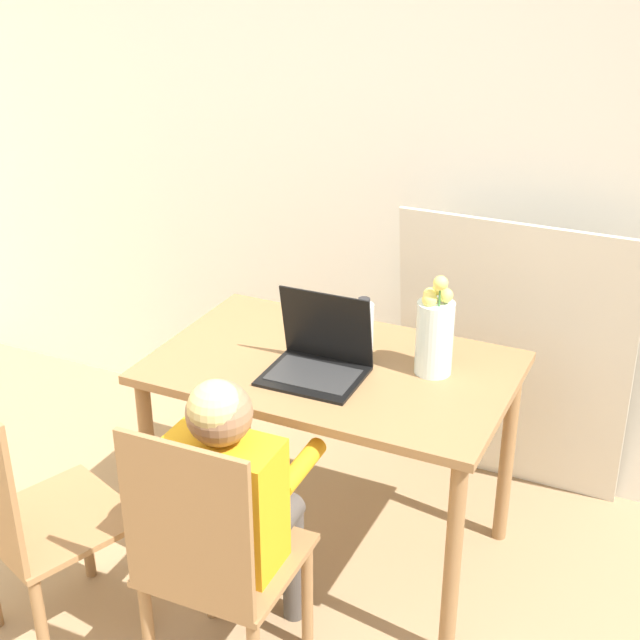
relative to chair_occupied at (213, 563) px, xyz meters
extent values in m
cube|color=white|center=(-0.13, 1.49, 0.79)|extent=(6.40, 0.05, 2.50)
cube|color=olive|center=(0.03, 0.71, 0.27)|extent=(1.16, 0.73, 0.03)
cylinder|color=olive|center=(-0.50, 0.40, -0.10)|extent=(0.05, 0.05, 0.72)
cylinder|color=olive|center=(0.56, 0.40, -0.10)|extent=(0.05, 0.05, 0.72)
cylinder|color=olive|center=(-0.50, 1.03, -0.10)|extent=(0.05, 0.05, 0.72)
cylinder|color=olive|center=(0.56, 1.03, -0.10)|extent=(0.05, 0.05, 0.72)
cube|color=olive|center=(0.00, 0.07, -0.05)|extent=(0.41, 0.41, 0.02)
cube|color=olive|center=(0.00, -0.12, 0.21)|extent=(0.38, 0.03, 0.49)
cylinder|color=olive|center=(0.16, 0.25, -0.26)|extent=(0.04, 0.04, 0.41)
cylinder|color=olive|center=(-0.18, 0.24, -0.26)|extent=(0.04, 0.04, 0.41)
cylinder|color=olive|center=(-0.17, -0.10, -0.26)|extent=(0.04, 0.04, 0.41)
cube|color=olive|center=(-0.56, 0.01, -0.05)|extent=(0.52, 0.52, 0.02)
cylinder|color=olive|center=(-0.34, 0.11, -0.26)|extent=(0.04, 0.04, 0.41)
cylinder|color=olive|center=(-0.66, 0.23, -0.26)|extent=(0.04, 0.04, 0.41)
cylinder|color=olive|center=(-0.46, -0.21, -0.26)|extent=(0.04, 0.04, 0.41)
cube|color=orange|center=(0.00, 0.07, 0.16)|extent=(0.32, 0.19, 0.38)
sphere|color=#936B4C|center=(0.00, 0.07, 0.44)|extent=(0.18, 0.18, 0.18)
sphere|color=#D8BC72|center=(0.00, 0.06, 0.46)|extent=(0.15, 0.15, 0.15)
cylinder|color=#4C4742|center=(0.07, 0.22, -0.02)|extent=(0.10, 0.28, 0.09)
cylinder|color=#4C4742|center=(-0.08, 0.21, -0.02)|extent=(0.10, 0.28, 0.09)
cylinder|color=#4C4742|center=(0.06, 0.36, -0.25)|extent=(0.07, 0.07, 0.43)
cylinder|color=#4C4742|center=(-0.08, 0.35, -0.25)|extent=(0.07, 0.07, 0.43)
cylinder|color=orange|center=(0.13, 0.29, 0.17)|extent=(0.06, 0.24, 0.06)
cylinder|color=orange|center=(-0.14, 0.28, 0.17)|extent=(0.06, 0.24, 0.06)
cube|color=black|center=(0.02, 0.60, 0.29)|extent=(0.31, 0.26, 0.01)
cube|color=#2D2D2D|center=(0.02, 0.60, 0.29)|extent=(0.27, 0.18, 0.00)
cube|color=black|center=(0.01, 0.71, 0.42)|extent=(0.31, 0.06, 0.25)
cube|color=black|center=(0.01, 0.71, 0.42)|extent=(0.28, 0.05, 0.22)
cylinder|color=silver|center=(0.34, 0.80, 0.40)|extent=(0.12, 0.12, 0.24)
cylinder|color=#3D7A38|center=(0.37, 0.81, 0.44)|extent=(0.01, 0.01, 0.22)
sphere|color=#EFDB66|center=(0.37, 0.81, 0.55)|extent=(0.05, 0.05, 0.05)
cylinder|color=#3D7A38|center=(0.34, 0.83, 0.45)|extent=(0.01, 0.01, 0.23)
sphere|color=#EFDB66|center=(0.34, 0.83, 0.56)|extent=(0.05, 0.05, 0.05)
cylinder|color=#3D7A38|center=(0.32, 0.81, 0.44)|extent=(0.01, 0.01, 0.21)
sphere|color=#EFDB66|center=(0.32, 0.81, 0.54)|extent=(0.04, 0.04, 0.04)
cylinder|color=#3D7A38|center=(0.33, 0.78, 0.44)|extent=(0.01, 0.01, 0.21)
sphere|color=#EFDB66|center=(0.33, 0.78, 0.54)|extent=(0.05, 0.05, 0.05)
cylinder|color=#3D7A38|center=(0.36, 0.78, 0.47)|extent=(0.01, 0.01, 0.27)
sphere|color=#EFDB66|center=(0.36, 0.78, 0.60)|extent=(0.05, 0.05, 0.05)
cylinder|color=silver|center=(0.10, 0.82, 0.37)|extent=(0.07, 0.07, 0.18)
cylinder|color=#262628|center=(0.10, 0.82, 0.48)|extent=(0.04, 0.04, 0.02)
cube|color=silver|center=(0.48, 1.35, 0.10)|extent=(0.87, 0.17, 1.12)
camera|label=1|loc=(1.09, -1.62, 1.63)|focal=50.00mm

